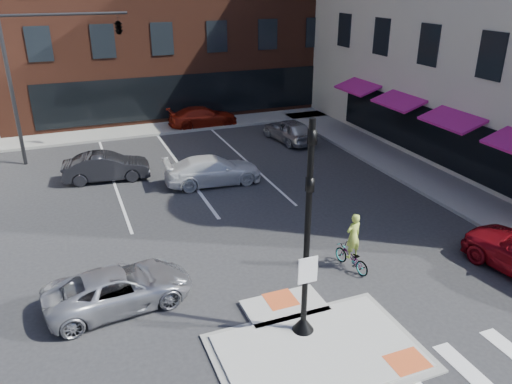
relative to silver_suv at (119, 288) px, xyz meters
name	(u,v)px	position (x,y,z in m)	size (l,w,h in m)	color
ground	(309,342)	(4.50, -3.57, -0.60)	(120.00, 120.00, 0.00)	#28282B
refuge_island	(314,346)	(4.50, -3.83, -0.55)	(5.40, 4.65, 0.13)	gray
sidewalk_e	(407,167)	(15.30, 6.43, -0.53)	(3.00, 24.00, 0.15)	gray
sidewalk_n	(198,124)	(7.50, 18.43, -0.53)	(26.00, 3.00, 0.15)	gray
building_far_left	(60,18)	(0.50, 48.43, 4.40)	(10.00, 12.00, 10.00)	slate
building_far_right	(173,5)	(13.50, 50.43, 5.40)	(12.00, 12.00, 12.00)	brown
signal_pole	(306,260)	(4.50, -3.18, 1.75)	(0.60, 0.60, 5.98)	black
mast_arm_signal	(90,39)	(1.03, 14.43, 5.61)	(6.10, 2.24, 8.00)	black
silver_suv	(119,288)	(0.00, 0.00, 0.00)	(1.99, 4.33, 1.20)	#B5B6BC
white_pickup	(213,170)	(5.43, 8.24, 0.06)	(1.86, 4.56, 1.32)	white
bg_car_dark	(106,167)	(0.78, 10.55, 0.07)	(1.41, 4.06, 1.34)	#232328
bg_car_silver	(289,130)	(11.60, 12.89, 0.09)	(1.62, 4.03, 1.37)	#ACAFB4
bg_car_red	(203,117)	(7.72, 17.93, 0.05)	(1.83, 4.51, 1.31)	maroon
cyclist	(352,251)	(7.50, -0.77, 0.08)	(0.83, 1.65, 2.03)	#3F3F44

